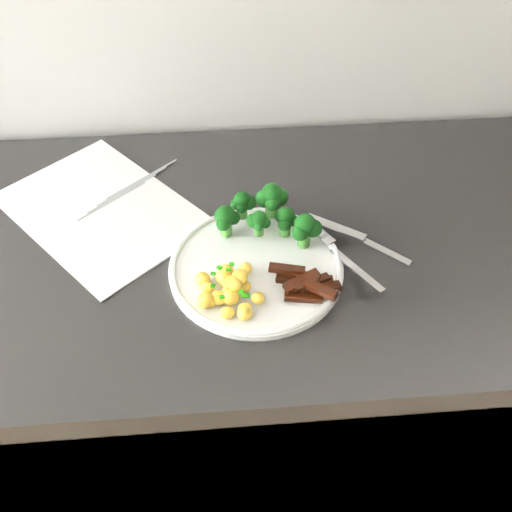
% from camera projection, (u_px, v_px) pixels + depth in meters
% --- Properties ---
extents(counter, '(2.30, 0.57, 0.86)m').
position_uv_depth(counter, '(208.00, 398.00, 1.21)').
color(counter, black).
rests_on(counter, ground).
extents(recipe_paper, '(0.37, 0.38, 0.00)m').
position_uv_depth(recipe_paper, '(101.00, 210.00, 0.96)').
color(recipe_paper, silver).
rests_on(recipe_paper, counter).
extents(plate, '(0.25, 0.25, 0.01)m').
position_uv_depth(plate, '(256.00, 267.00, 0.86)').
color(plate, white).
rests_on(plate, counter).
extents(broccoli, '(0.15, 0.10, 0.07)m').
position_uv_depth(broccoli, '(269.00, 213.00, 0.89)').
color(broccoli, '#2D5F20').
rests_on(broccoli, plate).
extents(potatoes, '(0.09, 0.10, 0.04)m').
position_uv_depth(potatoes, '(228.00, 289.00, 0.82)').
color(potatoes, '#FEC84C').
rests_on(potatoes, plate).
extents(beef_strips, '(0.10, 0.08, 0.03)m').
position_uv_depth(beef_strips, '(306.00, 282.00, 0.83)').
color(beef_strips, black).
rests_on(beef_strips, plate).
extents(fork, '(0.09, 0.15, 0.01)m').
position_uv_depth(fork, '(346.00, 259.00, 0.86)').
color(fork, silver).
rests_on(fork, plate).
extents(knife, '(0.14, 0.12, 0.02)m').
position_uv_depth(knife, '(371.00, 245.00, 0.89)').
color(knife, silver).
rests_on(knife, plate).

